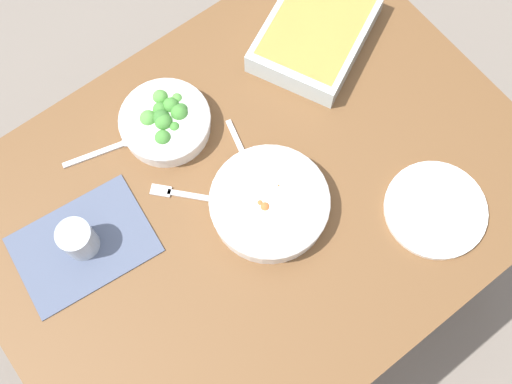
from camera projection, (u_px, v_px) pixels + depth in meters
ground_plane at (256, 269)px, 2.01m from camera, size 6.00×6.00×0.00m
dining_table at (256, 205)px, 1.40m from camera, size 1.20×0.90×0.74m
placemat at (83, 245)px, 1.28m from camera, size 0.30×0.23×0.00m
stew_bowl at (268, 204)px, 1.27m from camera, size 0.25×0.25×0.06m
broccoli_bowl at (166, 121)px, 1.34m from camera, size 0.20×0.20×0.07m
baking_dish at (316, 32)px, 1.42m from camera, size 0.37×0.33×0.06m
drink_cup at (79, 240)px, 1.24m from camera, size 0.07×0.07×0.08m
side_plate at (436, 209)px, 1.30m from camera, size 0.22×0.22×0.01m
spoon_by_stew at (247, 163)px, 1.34m from camera, size 0.06×0.17×0.01m
spoon_by_broccoli at (112, 148)px, 1.35m from camera, size 0.17×0.06×0.01m
fork_on_table at (184, 195)px, 1.31m from camera, size 0.13×0.14×0.01m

